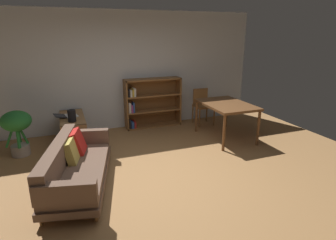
{
  "coord_description": "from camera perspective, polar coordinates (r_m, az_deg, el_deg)",
  "views": [
    {
      "loc": [
        -1.22,
        -3.79,
        2.21
      ],
      "look_at": [
        0.47,
        0.68,
        0.71
      ],
      "focal_mm": 29.8,
      "sensor_mm": 36.0,
      "label": 1
    }
  ],
  "objects": [
    {
      "name": "ground_plane",
      "position": [
        4.55,
        -2.58,
        -11.61
      ],
      "size": [
        8.16,
        8.16,
        0.0
      ],
      "primitive_type": "plane",
      "color": "#9E7042"
    },
    {
      "name": "dining_table",
      "position": [
        6.05,
        11.83,
        2.63
      ],
      "size": [
        0.9,
        1.29,
        0.78
      ],
      "color": "brown",
      "rests_on": "ground_plane"
    },
    {
      "name": "open_laptop",
      "position": [
        6.09,
        -19.92,
        0.88
      ],
      "size": [
        0.5,
        0.4,
        0.06
      ],
      "color": "silver",
      "rests_on": "media_console"
    },
    {
      "name": "fabric_couch",
      "position": [
        4.45,
        -18.59,
        -8.72
      ],
      "size": [
        1.2,
        2.11,
        0.68
      ],
      "color": "brown",
      "rests_on": "ground_plane"
    },
    {
      "name": "potted_floor_plant",
      "position": [
        5.8,
        -28.53,
        -1.13
      ],
      "size": [
        0.53,
        0.53,
        0.86
      ],
      "color": "#9E9389",
      "rests_on": "ground_plane"
    },
    {
      "name": "desk_speaker",
      "position": [
        5.67,
        -19.07,
        0.81
      ],
      "size": [
        0.15,
        0.15,
        0.23
      ],
      "color": "black",
      "rests_on": "media_console"
    },
    {
      "name": "bookshelf",
      "position": [
        6.79,
        -3.71,
        3.56
      ],
      "size": [
        1.36,
        0.34,
        1.18
      ],
      "color": "brown",
      "rests_on": "ground_plane"
    },
    {
      "name": "dining_chair_near",
      "position": [
        7.01,
        7.04,
        3.29
      ],
      "size": [
        0.44,
        0.42,
        0.88
      ],
      "color": "brown",
      "rests_on": "ground_plane"
    },
    {
      "name": "back_wall_panel",
      "position": [
        6.66,
        -10.17,
        9.77
      ],
      "size": [
        6.8,
        0.1,
        2.7
      ],
      "primitive_type": "cube",
      "color": "silver",
      "rests_on": "ground_plane"
    },
    {
      "name": "media_console",
      "position": [
        6.11,
        -18.79,
        -2.0
      ],
      "size": [
        0.48,
        1.22,
        0.56
      ],
      "color": "olive",
      "rests_on": "ground_plane"
    }
  ]
}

